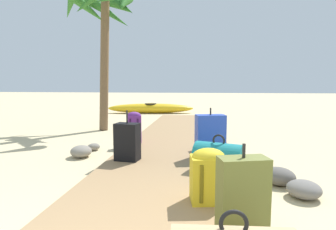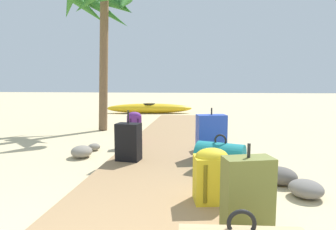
{
  "view_description": "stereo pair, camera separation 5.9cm",
  "coord_description": "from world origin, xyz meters",
  "views": [
    {
      "loc": [
        0.46,
        -0.74,
        1.22
      ],
      "look_at": [
        -0.25,
        5.07,
        0.55
      ],
      "focal_mm": 30.36,
      "sensor_mm": 36.0,
      "label": 1
    },
    {
      "loc": [
        0.4,
        -0.74,
        1.22
      ],
      "look_at": [
        -0.25,
        5.07,
        0.55
      ],
      "focal_mm": 30.36,
      "sensor_mm": 36.0,
      "label": 2
    }
  ],
  "objects": [
    {
      "name": "backpack_purple",
      "position": [
        -0.83,
        4.48,
        0.39
      ],
      "size": [
        0.31,
        0.24,
        0.59
      ],
      "color": "#6B2D84",
      "rests_on": "boardwalk"
    },
    {
      "name": "suitcase_blue",
      "position": [
        0.58,
        3.56,
        0.41
      ],
      "size": [
        0.48,
        0.33,
        0.76
      ],
      "color": "#2847B7",
      "rests_on": "boardwalk"
    },
    {
      "name": "rock_left_mid",
      "position": [
        -1.48,
        4.07,
        0.07
      ],
      "size": [
        0.28,
        0.28,
        0.13
      ],
      "primitive_type": "ellipsoid",
      "rotation": [
        0.0,
        0.0,
        0.76
      ],
      "color": "gray",
      "rests_on": "ground"
    },
    {
      "name": "boardwalk",
      "position": [
        0.0,
        4.61,
        0.04
      ],
      "size": [
        1.87,
        9.22,
        0.08
      ],
      "primitive_type": "cube",
      "color": "#9E7A51",
      "rests_on": "ground"
    },
    {
      "name": "kayak",
      "position": [
        -1.6,
        10.44,
        0.2
      ],
      "size": [
        3.47,
        1.03,
        0.39
      ],
      "color": "gold",
      "rests_on": "ground"
    },
    {
      "name": "suitcase_black",
      "position": [
        -0.63,
        3.25,
        0.36
      ],
      "size": [
        0.37,
        0.28,
        0.74
      ],
      "color": "black",
      "rests_on": "boardwalk"
    },
    {
      "name": "rock_left_far",
      "position": [
        -1.51,
        3.62,
        0.1
      ],
      "size": [
        0.42,
        0.45,
        0.19
      ],
      "primitive_type": "ellipsoid",
      "rotation": [
        0.0,
        0.0,
        0.25
      ],
      "color": "gray",
      "rests_on": "ground"
    },
    {
      "name": "backpack_grey",
      "position": [
        0.63,
        4.11,
        0.38
      ],
      "size": [
        0.37,
        0.31,
        0.57
      ],
      "color": "slate",
      "rests_on": "boardwalk"
    },
    {
      "name": "rock_right_far",
      "position": [
        1.54,
        2.31,
        0.09
      ],
      "size": [
        0.37,
        0.38,
        0.19
      ],
      "primitive_type": "ellipsoid",
      "rotation": [
        0.0,
        0.0,
        1.61
      ],
      "color": "slate",
      "rests_on": "ground"
    },
    {
      "name": "duffel_bag_teal",
      "position": [
        0.67,
        2.88,
        0.27
      ],
      "size": [
        0.69,
        0.55,
        0.48
      ],
      "color": "#197A7F",
      "rests_on": "boardwalk"
    },
    {
      "name": "ground_plane",
      "position": [
        0.0,
        3.69,
        0.0
      ],
      "size": [
        60.0,
        60.0,
        0.0
      ],
      "primitive_type": "plane",
      "color": "#CCB789"
    },
    {
      "name": "suitcase_olive",
      "position": [
        0.77,
        1.35,
        0.37
      ],
      "size": [
        0.4,
        0.28,
        0.69
      ],
      "color": "olive",
      "rests_on": "boardwalk"
    },
    {
      "name": "palm_tree_far_left",
      "position": [
        -2.09,
        6.44,
        3.04
      ],
      "size": [
        2.36,
        2.26,
        3.75
      ],
      "color": "brown",
      "rests_on": "ground"
    },
    {
      "name": "backpack_yellow",
      "position": [
        0.52,
        1.91,
        0.35
      ],
      "size": [
        0.36,
        0.31,
        0.52
      ],
      "color": "gold",
      "rests_on": "boardwalk"
    },
    {
      "name": "rock_right_near",
      "position": [
        1.38,
        2.68,
        0.11
      ],
      "size": [
        0.49,
        0.47,
        0.21
      ],
      "primitive_type": "ellipsoid",
      "rotation": [
        0.0,
        0.0,
        2.66
      ],
      "color": "#5B5651",
      "rests_on": "ground"
    }
  ]
}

